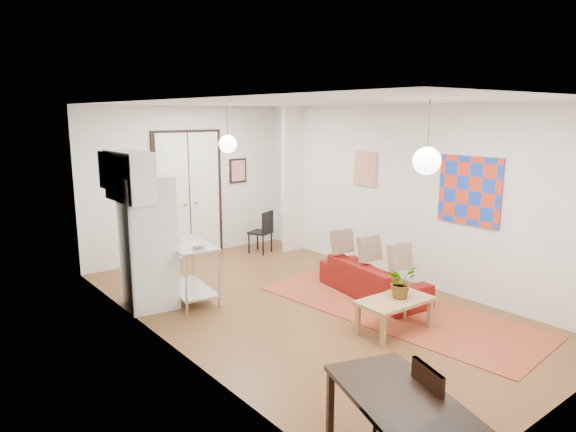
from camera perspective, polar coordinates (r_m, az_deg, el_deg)
floor at (r=7.59m, az=1.86°, el=-9.94°), size 7.00×7.00×0.00m
ceiling at (r=7.07m, az=2.01°, el=12.53°), size 4.20×7.00×0.02m
wall_back at (r=10.08m, az=-11.13°, el=3.69°), size 4.20×0.02×2.90m
wall_front at (r=5.13m, az=28.31°, el=-4.73°), size 4.20×0.02×2.90m
wall_left at (r=6.07m, az=-13.34°, el=-1.36°), size 0.02×7.00×2.90m
wall_right at (r=8.68m, az=12.54°, el=2.43°), size 0.02×7.00×2.90m
double_doors at (r=10.07m, az=-10.96°, el=2.25°), size 1.44×0.06×2.50m
stub_partition at (r=10.30m, az=0.54°, el=4.06°), size 0.50×0.10×2.90m
wall_cabinet at (r=7.42m, az=-17.24°, el=4.24°), size 0.35×1.00×0.70m
painting_popart at (r=7.92m, az=19.52°, el=2.68°), size 0.05×1.00×1.00m
painting_abstract at (r=9.14m, az=8.62°, el=5.22°), size 0.05×0.50×0.60m
poster_back at (r=10.61m, az=-5.56°, el=5.03°), size 0.40×0.03×0.50m
print_left at (r=7.83m, az=-19.63°, el=4.80°), size 0.03×0.44×0.54m
pendant_back at (r=8.70m, az=-6.70°, el=7.95°), size 0.30×0.30×0.80m
pendant_front at (r=5.72m, az=15.17°, el=5.94°), size 0.30×0.30×0.80m
kilim_rug at (r=7.57m, az=11.77°, el=-10.18°), size 1.93×4.22×0.01m
sofa at (r=8.02m, az=9.42°, el=-6.85°), size 1.94×0.98×0.54m
coffee_table at (r=6.76m, az=11.79°, el=-9.48°), size 1.00×0.58×0.43m
potted_plant at (r=6.74m, az=12.43°, el=-7.13°), size 0.39×0.35×0.42m
kitchen_counter at (r=7.79m, az=-10.90°, el=-5.24°), size 0.72×1.21×0.87m
bowl at (r=7.45m, az=-9.92°, el=-3.25°), size 0.23×0.23×0.05m
soap_bottle at (r=7.88m, az=-12.18°, el=-2.03°), size 0.09×0.09×0.18m
fridge at (r=7.56m, az=-15.29°, el=-2.84°), size 0.76×0.76×1.91m
dining_table at (r=4.20m, az=12.25°, el=-19.66°), size 1.06×1.39×0.68m
dining_chair_near at (r=4.36m, az=12.06°, el=-20.22°), size 0.51×0.62×0.84m
dining_chair_far at (r=4.36m, az=12.06°, el=-20.22°), size 0.51×0.62×0.84m
black_side_chair at (r=10.32m, az=-3.37°, el=-1.32°), size 0.51×0.53×0.86m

